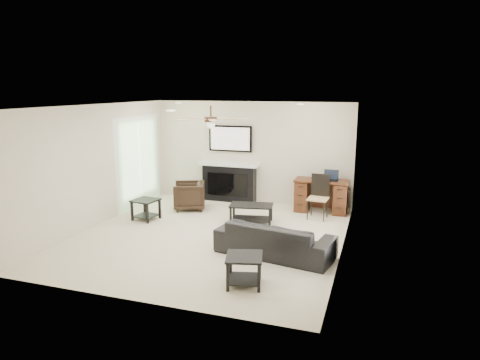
{
  "coord_description": "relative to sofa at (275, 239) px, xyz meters",
  "views": [
    {
      "loc": [
        3.03,
        -7.34,
        2.82
      ],
      "look_at": [
        0.43,
        0.54,
        1.03
      ],
      "focal_mm": 32.0,
      "sensor_mm": 36.0,
      "label": 1
    }
  ],
  "objects": [
    {
      "name": "end_table_near",
      "position": [
        -0.15,
        -1.25,
        -0.07
      ],
      "size": [
        0.63,
        0.63,
        0.45
      ],
      "primitive_type": "cube",
      "rotation": [
        0.0,
        0.0,
        0.25
      ],
      "color": "black",
      "rests_on": "ground"
    },
    {
      "name": "desk_chair",
      "position": [
        0.39,
        2.34,
        0.19
      ],
      "size": [
        0.46,
        0.47,
        0.97
      ],
      "primitive_type": "cube",
      "rotation": [
        0.0,
        0.0,
        -0.08
      ],
      "color": "black",
      "rests_on": "ground"
    },
    {
      "name": "sofa",
      "position": [
        0.0,
        0.0,
        0.0
      ],
      "size": [
        2.11,
        1.12,
        0.59
      ],
      "primitive_type": "imported",
      "rotation": [
        0.0,
        0.0,
        2.97
      ],
      "color": "black",
      "rests_on": "ground"
    },
    {
      "name": "fireplace_unit",
      "position": [
        -1.96,
        3.15,
        0.66
      ],
      "size": [
        1.52,
        0.34,
        1.91
      ],
      "primitive_type": "cube",
      "color": "black",
      "rests_on": "ground"
    },
    {
      "name": "laptop",
      "position": [
        0.59,
        2.87,
        0.58
      ],
      "size": [
        0.33,
        0.24,
        0.23
      ],
      "primitive_type": "cube",
      "color": "black",
      "rests_on": "desk"
    },
    {
      "name": "armchair",
      "position": [
        -2.6,
        2.15,
        0.03
      ],
      "size": [
        0.92,
        0.91,
        0.65
      ],
      "primitive_type": "imported",
      "rotation": [
        0.0,
        0.0,
        -1.19
      ],
      "color": "black",
      "rests_on": "ground"
    },
    {
      "name": "desk",
      "position": [
        0.39,
        2.89,
        0.09
      ],
      "size": [
        1.22,
        0.56,
        0.76
      ],
      "primitive_type": "cube",
      "color": "#402110",
      "rests_on": "ground"
    },
    {
      "name": "end_table_left",
      "position": [
        -3.15,
        1.1,
        -0.07
      ],
      "size": [
        0.57,
        0.57,
        0.45
      ],
      "primitive_type": "cube",
      "rotation": [
        0.0,
        0.0,
        -0.16
      ],
      "color": "black",
      "rests_on": "ground"
    },
    {
      "name": "room_shell",
      "position": [
        -1.23,
        0.65,
        1.39
      ],
      "size": [
        5.5,
        5.54,
        2.52
      ],
      "color": "beige",
      "rests_on": "ground"
    },
    {
      "name": "coffee_table",
      "position": [
        -0.9,
        1.6,
        -0.09
      ],
      "size": [
        0.97,
        0.65,
        0.4
      ],
      "primitive_type": "cube",
      "rotation": [
        0.0,
        0.0,
        0.17
      ],
      "color": "black",
      "rests_on": "ground"
    }
  ]
}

